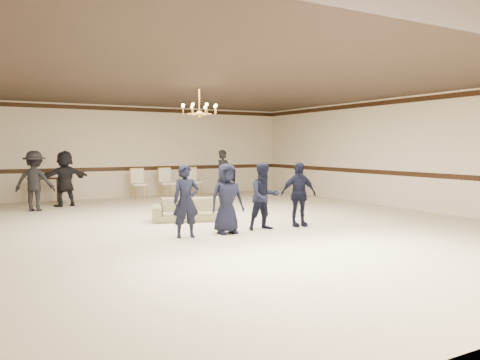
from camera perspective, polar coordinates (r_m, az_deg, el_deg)
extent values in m
cube|color=beige|center=(10.80, -2.59, -5.44)|extent=(12.00, 14.00, 0.01)
cube|color=black|center=(10.75, -2.65, 11.63)|extent=(12.00, 14.00, 0.01)
cube|color=beige|center=(17.20, -13.20, 3.32)|extent=(12.00, 0.01, 3.20)
cube|color=beige|center=(14.39, 19.26, 3.09)|extent=(0.01, 14.00, 3.20)
cube|color=black|center=(17.20, -13.15, 1.32)|extent=(12.00, 0.02, 0.14)
cube|color=black|center=(17.23, -13.26, 8.25)|extent=(12.00, 0.02, 0.14)
imported|color=black|center=(9.34, -6.47, -2.52)|extent=(0.57, 0.42, 1.43)
imported|color=black|center=(9.72, -1.58, -2.24)|extent=(0.73, 0.51, 1.43)
imported|color=black|center=(10.17, 2.92, -1.97)|extent=(0.75, 0.61, 1.43)
imported|color=black|center=(10.68, 7.00, -1.71)|extent=(0.89, 0.50, 1.43)
imported|color=#817B56|center=(11.50, -5.81, -3.52)|extent=(1.99, 1.30, 0.54)
imported|color=black|center=(14.26, -23.31, -0.11)|extent=(1.23, 1.02, 1.66)
imported|color=black|center=(15.07, -20.19, 0.17)|extent=(1.61, 0.87, 1.66)
imported|color=black|center=(16.30, -1.97, 0.69)|extent=(0.70, 0.57, 1.66)
cube|color=black|center=(16.16, -22.37, -1.16)|extent=(0.96, 0.42, 0.81)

